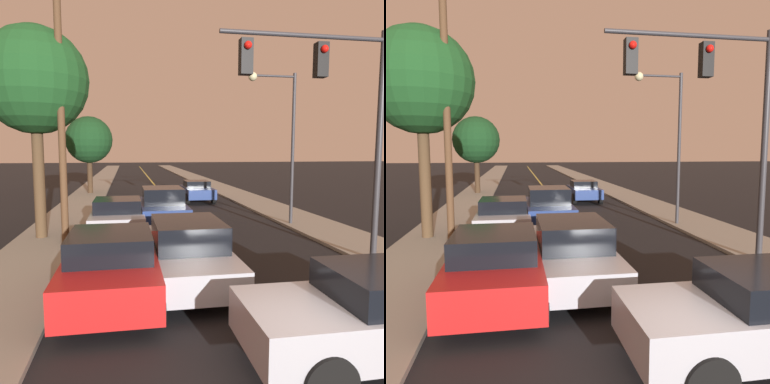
{
  "view_description": "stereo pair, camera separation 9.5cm",
  "coord_description": "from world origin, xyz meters",
  "views": [
    {
      "loc": [
        -2.56,
        -4.06,
        3.26
      ],
      "look_at": [
        0.0,
        10.64,
        1.6
      ],
      "focal_mm": 35.0,
      "sensor_mm": 36.0,
      "label": 1
    },
    {
      "loc": [
        -2.47,
        -4.07,
        3.26
      ],
      "look_at": [
        0.0,
        10.64,
        1.6
      ],
      "focal_mm": 35.0,
      "sensor_mm": 36.0,
      "label": 2
    }
  ],
  "objects": [
    {
      "name": "road_surface",
      "position": [
        0.0,
        36.0,
        0.01
      ],
      "size": [
        8.14,
        80.0,
        0.01
      ],
      "color": "black",
      "rests_on": "ground"
    },
    {
      "name": "sidewalk_left",
      "position": [
        -5.32,
        36.0,
        0.06
      ],
      "size": [
        2.5,
        80.0,
        0.12
      ],
      "color": "gray",
      "rests_on": "ground"
    },
    {
      "name": "sidewalk_right",
      "position": [
        5.32,
        36.0,
        0.06
      ],
      "size": [
        2.5,
        80.0,
        0.12
      ],
      "color": "gray",
      "rests_on": "ground"
    },
    {
      "name": "car_near_lane_front",
      "position": [
        -1.14,
        4.86,
        0.8
      ],
      "size": [
        1.96,
        4.88,
        1.58
      ],
      "color": "#A5A8B2",
      "rests_on": "ground"
    },
    {
      "name": "car_near_lane_second",
      "position": [
        -1.14,
        11.26,
        0.87
      ],
      "size": [
        1.94,
        4.35,
        1.76
      ],
      "color": "navy",
      "rests_on": "ground"
    },
    {
      "name": "car_outer_lane_front",
      "position": [
        -2.93,
        4.0,
        0.79
      ],
      "size": [
        2.06,
        4.27,
        1.55
      ],
      "color": "red",
      "rests_on": "ground"
    },
    {
      "name": "car_outer_lane_second",
      "position": [
        -2.93,
        10.17,
        0.78
      ],
      "size": [
        2.04,
        4.01,
        1.47
      ],
      "color": "#A5A8B2",
      "rests_on": "ground"
    },
    {
      "name": "car_far_oncoming",
      "position": [
        1.83,
        19.32,
        0.71
      ],
      "size": [
        1.85,
        3.87,
        1.34
      ],
      "rotation": [
        0.0,
        0.0,
        3.14
      ],
      "color": "navy",
      "rests_on": "ground"
    },
    {
      "name": "car_crossing_right",
      "position": [
        1.26,
        0.82,
        0.79
      ],
      "size": [
        4.32,
        1.91,
        1.49
      ],
      "rotation": [
        0.0,
        0.0,
        1.57
      ],
      "color": "#A5A8B2",
      "rests_on": "ground"
    },
    {
      "name": "traffic_signal_mast",
      "position": [
        2.98,
        5.51,
        4.69
      ],
      "size": [
        4.74,
        0.42,
        6.4
      ],
      "color": "#333338",
      "rests_on": "ground"
    },
    {
      "name": "streetlamp_right",
      "position": [
        3.89,
        10.99,
        4.28
      ],
      "size": [
        2.08,
        0.36,
        6.35
      ],
      "color": "#333338",
      "rests_on": "ground"
    },
    {
      "name": "utility_pole_left",
      "position": [
        -4.67,
        9.03,
        4.73
      ],
      "size": [
        1.6,
        0.24,
        8.88
      ],
      "color": "#513823",
      "rests_on": "ground"
    },
    {
      "name": "tree_left_near",
      "position": [
        -5.67,
        10.06,
        5.64
      ],
      "size": [
        3.71,
        3.71,
        7.43
      ],
      "color": "#4C3823",
      "rests_on": "ground"
    },
    {
      "name": "tree_left_far",
      "position": [
        -5.27,
        24.55,
        4.02
      ],
      "size": [
        3.42,
        3.42,
        5.64
      ],
      "color": "#3D2B1C",
      "rests_on": "ground"
    }
  ]
}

